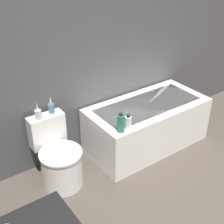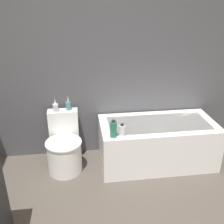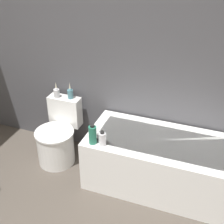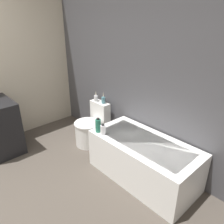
{
  "view_description": "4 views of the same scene",
  "coord_description": "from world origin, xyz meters",
  "px_view_note": "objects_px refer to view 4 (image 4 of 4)",
  "views": [
    {
      "loc": [
        -1.39,
        -0.58,
        2.31
      ],
      "look_at": [
        0.1,
        1.51,
        0.82
      ],
      "focal_mm": 50.0,
      "sensor_mm": 36.0,
      "label": 1
    },
    {
      "loc": [
        -0.16,
        -1.03,
        2.02
      ],
      "look_at": [
        0.21,
        1.69,
        0.78
      ],
      "focal_mm": 42.0,
      "sensor_mm": 36.0,
      "label": 2
    },
    {
      "loc": [
        1.21,
        -0.71,
        2.36
      ],
      "look_at": [
        0.36,
        1.58,
        0.9
      ],
      "focal_mm": 50.0,
      "sensor_mm": 36.0,
      "label": 3
    },
    {
      "loc": [
        2.26,
        -0.15,
        2.05
      ],
      "look_at": [
        0.3,
        1.66,
        0.84
      ],
      "focal_mm": 35.0,
      "sensor_mm": 36.0,
      "label": 4
    }
  ],
  "objects_px": {
    "vase_silver": "(103,99)",
    "shampoo_bottle_short": "(103,130)",
    "bathtub": "(143,159)",
    "vase_gold": "(96,98)",
    "shampoo_bottle_tall": "(98,125)",
    "toilet": "(90,129)"
  },
  "relations": [
    {
      "from": "vase_silver",
      "to": "shampoo_bottle_short",
      "type": "height_order",
      "value": "vase_silver"
    },
    {
      "from": "bathtub",
      "to": "vase_gold",
      "type": "height_order",
      "value": "vase_gold"
    },
    {
      "from": "vase_gold",
      "to": "shampoo_bottle_tall",
      "type": "distance_m",
      "value": 0.82
    },
    {
      "from": "vase_gold",
      "to": "shampoo_bottle_short",
      "type": "distance_m",
      "value": 0.9
    },
    {
      "from": "bathtub",
      "to": "shampoo_bottle_tall",
      "type": "xyz_separation_m",
      "value": [
        -0.6,
        -0.27,
        0.37
      ]
    },
    {
      "from": "toilet",
      "to": "vase_silver",
      "type": "bearing_deg",
      "value": 71.38
    },
    {
      "from": "vase_silver",
      "to": "shampoo_bottle_short",
      "type": "distance_m",
      "value": 0.8
    },
    {
      "from": "toilet",
      "to": "shampoo_bottle_tall",
      "type": "relative_size",
      "value": 3.38
    },
    {
      "from": "bathtub",
      "to": "shampoo_bottle_short",
      "type": "distance_m",
      "value": 0.67
    },
    {
      "from": "shampoo_bottle_short",
      "to": "vase_silver",
      "type": "bearing_deg",
      "value": 138.86
    },
    {
      "from": "toilet",
      "to": "vase_silver",
      "type": "relative_size",
      "value": 3.53
    },
    {
      "from": "vase_silver",
      "to": "shampoo_bottle_short",
      "type": "xyz_separation_m",
      "value": [
        0.59,
        -0.52,
        -0.13
      ]
    },
    {
      "from": "vase_silver",
      "to": "shampoo_bottle_tall",
      "type": "xyz_separation_m",
      "value": [
        0.49,
        -0.52,
        -0.11
      ]
    },
    {
      "from": "vase_gold",
      "to": "shampoo_bottle_short",
      "type": "xyz_separation_m",
      "value": [
        0.75,
        -0.49,
        -0.13
      ]
    },
    {
      "from": "shampoo_bottle_short",
      "to": "toilet",
      "type": "bearing_deg",
      "value": 156.97
    },
    {
      "from": "vase_silver",
      "to": "shampoo_bottle_short",
      "type": "relative_size",
      "value": 1.29
    },
    {
      "from": "bathtub",
      "to": "shampoo_bottle_short",
      "type": "height_order",
      "value": "shampoo_bottle_short"
    },
    {
      "from": "shampoo_bottle_tall",
      "to": "shampoo_bottle_short",
      "type": "bearing_deg",
      "value": 2.14
    },
    {
      "from": "toilet",
      "to": "vase_silver",
      "type": "xyz_separation_m",
      "value": [
        0.08,
        0.23,
        0.49
      ]
    },
    {
      "from": "bathtub",
      "to": "toilet",
      "type": "height_order",
      "value": "toilet"
    },
    {
      "from": "vase_gold",
      "to": "vase_silver",
      "type": "xyz_separation_m",
      "value": [
        0.16,
        0.03,
        0.0
      ]
    },
    {
      "from": "bathtub",
      "to": "shampoo_bottle_short",
      "type": "relative_size",
      "value": 9.39
    }
  ]
}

